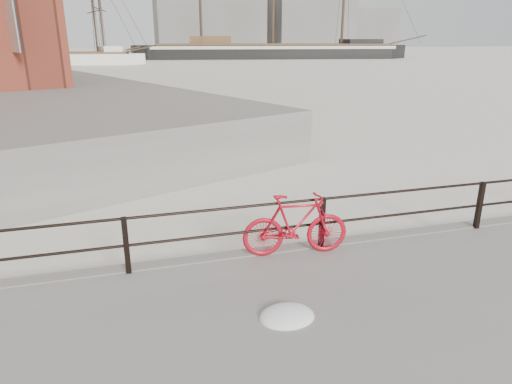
{
  "coord_description": "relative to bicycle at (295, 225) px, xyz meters",
  "views": [
    {
      "loc": [
        -6.81,
        -7.32,
        4.1
      ],
      "look_at": [
        -4.3,
        1.5,
        1.0
      ],
      "focal_mm": 32.0,
      "sensor_mm": 36.0,
      "label": 1
    }
  ],
  "objects": [
    {
      "name": "industrial_west",
      "position": [
        24.06,
        140.25,
        8.07
      ],
      "size": [
        32.0,
        18.0,
        18.0
      ],
      "primitive_type": "cube",
      "color": "gray",
      "rests_on": "ground"
    },
    {
      "name": "bicycle",
      "position": [
        0.0,
        0.0,
        0.0
      ],
      "size": [
        1.93,
        0.52,
        1.15
      ],
      "primitive_type": "imported",
      "rotation": [
        0.0,
        0.0,
        -0.12
      ],
      "color": "#B80C1C",
      "rests_on": "promenade"
    },
    {
      "name": "schooner_left",
      "position": [
        -12.1,
        76.95,
        -0.93
      ],
      "size": [
        27.27,
        16.92,
        19.15
      ],
      "primitive_type": null,
      "rotation": [
        0.0,
        0.0,
        0.23
      ],
      "color": "silver",
      "rests_on": "ground"
    },
    {
      "name": "industrial_mid",
      "position": [
        59.06,
        145.25,
        11.07
      ],
      "size": [
        26.0,
        20.0,
        24.0
      ],
      "primitive_type": "cube",
      "color": "gray",
      "rests_on": "ground"
    },
    {
      "name": "guardrail",
      "position": [
        4.06,
        0.1,
        -0.08
      ],
      "size": [
        28.0,
        0.1,
        1.0
      ],
      "primitive_type": null,
      "color": "black",
      "rests_on": "promenade"
    },
    {
      "name": "barque_black",
      "position": [
        28.14,
        88.69,
        -0.93
      ],
      "size": [
        67.86,
        31.65,
        36.56
      ],
      "primitive_type": null,
      "rotation": [
        0.0,
        0.0,
        -0.16
      ],
      "color": "black",
      "rests_on": "ground"
    },
    {
      "name": "schooner_mid",
      "position": [
        -11.38,
        76.04,
        -0.93
      ],
      "size": [
        28.09,
        14.58,
        19.53
      ],
      "primitive_type": null,
      "rotation": [
        0.0,
        0.0,
        -0.12
      ],
      "color": "white",
      "rests_on": "ground"
    },
    {
      "name": "industrial_east",
      "position": [
        82.06,
        150.25,
        6.07
      ],
      "size": [
        20.0,
        16.0,
        14.0
      ],
      "primitive_type": "cube",
      "color": "gray",
      "rests_on": "ground"
    },
    {
      "name": "ground",
      "position": [
        4.06,
        0.25,
        -0.93
      ],
      "size": [
        400.0,
        400.0,
        0.0
      ],
      "primitive_type": "plane",
      "color": "white",
      "rests_on": "ground"
    }
  ]
}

